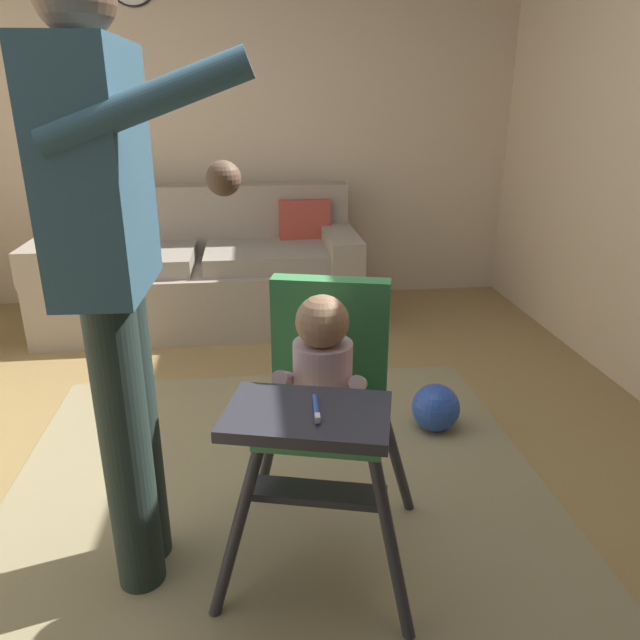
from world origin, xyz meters
TOP-DOWN VIEW (x-y plane):
  - ground at (0.00, 0.00)m, footprint 5.62×6.45m
  - wall_far at (0.00, 2.45)m, footprint 4.82×0.06m
  - area_rug at (0.20, -0.39)m, footprint 2.05×2.80m
  - couch at (-0.19, 1.93)m, footprint 2.00×0.86m
  - high_chair at (0.33, -0.36)m, footprint 0.73×0.82m
  - adult_standing at (-0.23, -0.34)m, footprint 0.51×0.51m
  - toy_ball at (0.92, 0.37)m, footprint 0.22×0.22m

SIDE VIEW (x-z plane):
  - ground at x=0.00m, z-range -0.10..0.00m
  - area_rug at x=0.20m, z-range 0.00..0.01m
  - toy_ball at x=0.92m, z-range 0.00..0.22m
  - couch at x=-0.19m, z-range -0.10..0.76m
  - high_chair at x=0.33m, z-range 0.17..1.08m
  - adult_standing at x=-0.23m, z-range 0.12..1.84m
  - wall_far at x=0.00m, z-range 0.00..2.76m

